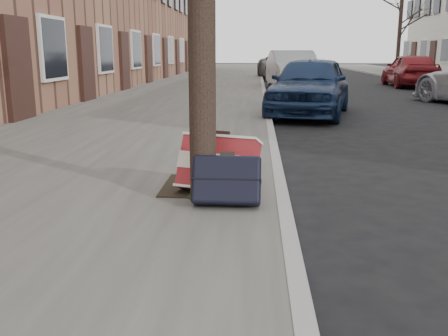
# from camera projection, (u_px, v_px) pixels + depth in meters

# --- Properties ---
(near_sidewalk) EXTENTS (5.00, 70.00, 0.12)m
(near_sidewalk) POSITION_uv_depth(u_px,v_px,m) (198.00, 89.00, 18.53)
(near_sidewalk) COLOR #66635C
(near_sidewalk) RESTS_ON ground
(dirt_patch) EXTENTS (0.85, 0.85, 0.02)m
(dirt_patch) POSITION_uv_depth(u_px,v_px,m) (206.00, 186.00, 5.00)
(dirt_patch) COLOR black
(dirt_patch) RESTS_ON near_sidewalk
(suitcase_red) EXTENTS (0.82, 0.63, 0.57)m
(suitcase_red) POSITION_uv_depth(u_px,v_px,m) (218.00, 165.00, 4.69)
(suitcase_red) COLOR maroon
(suitcase_red) RESTS_ON near_sidewalk
(suitcase_navy) EXTENTS (0.60, 0.36, 0.47)m
(suitcase_navy) POSITION_uv_depth(u_px,v_px,m) (227.00, 180.00, 4.33)
(suitcase_navy) COLOR black
(suitcase_navy) RESTS_ON near_sidewalk
(car_near_front) EXTENTS (2.48, 4.25, 1.36)m
(car_near_front) POSITION_uv_depth(u_px,v_px,m) (310.00, 85.00, 11.40)
(car_near_front) COLOR #17284B
(car_near_front) RESTS_ON ground
(car_near_mid) EXTENTS (1.99, 4.62, 1.48)m
(car_near_mid) POSITION_uv_depth(u_px,v_px,m) (293.00, 70.00, 19.07)
(car_near_mid) COLOR #A4A6AB
(car_near_mid) RESTS_ON ground
(car_near_back) EXTENTS (2.87, 5.20, 1.38)m
(car_near_back) POSITION_uv_depth(u_px,v_px,m) (284.00, 66.00, 25.51)
(car_near_back) COLOR #36363B
(car_near_back) RESTS_ON ground
(car_far_back) EXTENTS (1.75, 4.09, 1.38)m
(car_far_back) POSITION_uv_depth(u_px,v_px,m) (410.00, 70.00, 20.51)
(car_far_back) COLOR maroon
(car_far_back) RESTS_ON ground
(tree_far_c) EXTENTS (0.23, 0.23, 4.97)m
(tree_far_c) POSITION_uv_depth(u_px,v_px,m) (400.00, 32.00, 30.54)
(tree_far_c) COLOR black
(tree_far_c) RESTS_ON far_sidewalk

